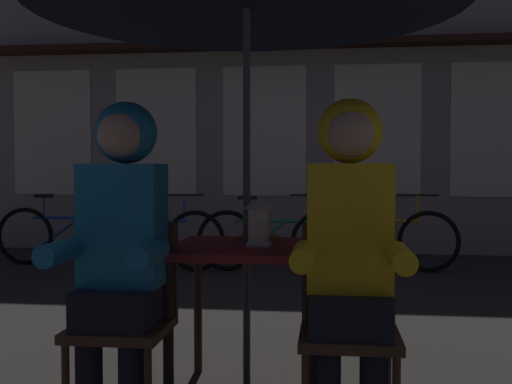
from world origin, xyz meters
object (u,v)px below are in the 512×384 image
(chair_right, at_px, (349,318))
(bicycle_third, at_px, (274,239))
(chair_left, at_px, (126,311))
(cafe_table, at_px, (247,266))
(bicycle_nearest, at_px, (68,235))
(book, at_px, (258,237))
(person_right_hooded, at_px, (350,234))
(bicycle_second, at_px, (149,238))
(person_left_hooded, at_px, (121,231))
(lantern, at_px, (259,220))
(bicycle_fourth, at_px, (380,239))

(chair_right, bearing_deg, bicycle_third, 99.71)
(chair_left, bearing_deg, cafe_table, 37.55)
(bicycle_third, bearing_deg, bicycle_nearest, 175.92)
(book, bearing_deg, chair_left, -140.68)
(chair_left, height_order, person_right_hooded, person_right_hooded)
(bicycle_second, bearing_deg, person_left_hooded, -74.80)
(person_left_hooded, bearing_deg, chair_left, 90.00)
(lantern, relative_size, person_left_hooded, 0.17)
(cafe_table, relative_size, person_left_hooded, 0.53)
(person_left_hooded, distance_m, person_right_hooded, 0.96)
(chair_left, xyz_separation_m, bicycle_fourth, (1.42, 4.13, -0.14))
(person_left_hooded, bearing_deg, book, 51.38)
(bicycle_second, bearing_deg, bicycle_third, 2.98)
(book, bearing_deg, cafe_table, -107.73)
(person_left_hooded, height_order, book, person_left_hooded)
(chair_left, xyz_separation_m, book, (0.51, 0.58, 0.26))
(lantern, xyz_separation_m, bicycle_fourth, (0.88, 3.79, -0.51))
(chair_right, bearing_deg, chair_left, 180.00)
(bicycle_third, height_order, bicycle_fourth, same)
(chair_right, height_order, bicycle_fourth, chair_right)
(bicycle_fourth, distance_m, book, 3.68)
(cafe_table, bearing_deg, chair_right, -37.55)
(lantern, bearing_deg, bicycle_second, 114.52)
(lantern, bearing_deg, chair_right, -39.42)
(bicycle_second, bearing_deg, bicycle_fourth, 5.95)
(lantern, bearing_deg, bicycle_fourth, 76.94)
(chair_right, distance_m, bicycle_nearest, 5.13)
(chair_right, xyz_separation_m, person_left_hooded, (-0.96, -0.06, 0.36))
(chair_left, relative_size, book, 4.35)
(bicycle_nearest, bearing_deg, person_left_hooded, -63.28)
(bicycle_nearest, bearing_deg, bicycle_third, -4.08)
(chair_right, xyz_separation_m, bicycle_second, (-2.03, 3.87, -0.14))
(chair_left, relative_size, bicycle_nearest, 0.52)
(bicycle_fourth, bearing_deg, lantern, -103.06)
(chair_left, xyz_separation_m, bicycle_third, (0.29, 3.94, -0.14))
(lantern, distance_m, person_left_hooded, 0.67)
(person_left_hooded, relative_size, bicycle_nearest, 0.83)
(chair_right, bearing_deg, bicycle_nearest, 126.65)
(person_right_hooded, height_order, bicycle_fourth, person_right_hooded)
(cafe_table, distance_m, lantern, 0.23)
(chair_right, xyz_separation_m, bicycle_nearest, (-3.06, 4.11, -0.14))
(person_left_hooded, height_order, person_right_hooded, same)
(person_right_hooded, distance_m, book, 0.79)
(chair_left, distance_m, book, 0.82)
(person_left_hooded, height_order, bicycle_fourth, person_left_hooded)
(person_right_hooded, bearing_deg, book, 125.04)
(lantern, xyz_separation_m, bicycle_nearest, (-2.64, 3.77, -0.51))
(bicycle_second, bearing_deg, lantern, -65.48)
(chair_right, bearing_deg, cafe_table, 142.45)
(person_left_hooded, bearing_deg, bicycle_fourth, 71.27)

